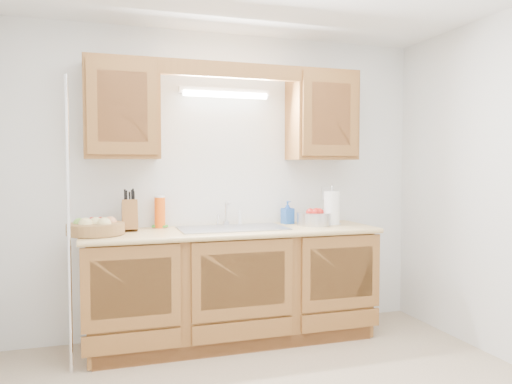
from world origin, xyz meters
name	(u,v)px	position (x,y,z in m)	size (l,w,h in m)	color
room	(288,192)	(0.00, 0.00, 1.25)	(3.52, 3.50, 2.50)	tan
base_cabinets	(233,286)	(0.00, 1.20, 0.44)	(2.20, 0.60, 0.86)	brown
countertop	(233,231)	(0.00, 1.19, 0.88)	(2.30, 0.63, 0.04)	#E3BA77
upper_cabinet_left	(122,109)	(-0.83, 1.33, 1.83)	(0.55, 0.33, 0.75)	brown
upper_cabinet_right	(322,116)	(0.83, 1.33, 1.83)	(0.55, 0.33, 0.75)	brown
valance	(232,70)	(0.00, 1.19, 2.14)	(2.20, 0.05, 0.12)	brown
fluorescent_fixture	(225,93)	(0.00, 1.42, 2.00)	(0.76, 0.08, 0.08)	white
sink	(232,238)	(0.00, 1.21, 0.83)	(0.84, 0.46, 0.36)	#9E9EA3
wire_shelf_pole	(69,225)	(-1.20, 0.94, 1.00)	(0.03, 0.03, 2.00)	silver
outlet_plate	(326,193)	(0.95, 1.49, 1.15)	(0.08, 0.01, 0.12)	white
fruit_basket	(96,227)	(-1.03, 1.16, 0.96)	(0.53, 0.53, 0.13)	olive
knife_block	(130,215)	(-0.78, 1.32, 1.02)	(0.12, 0.19, 0.33)	brown
orange_canister	(160,212)	(-0.54, 1.43, 1.03)	(0.11, 0.11, 0.26)	#F75B0D
soap_bottle	(288,212)	(0.54, 1.39, 1.00)	(0.09, 0.09, 0.20)	#2253AE
sponge	(160,227)	(-0.54, 1.43, 0.91)	(0.13, 0.11, 0.02)	#CC333F
paper_towel	(332,208)	(0.86, 1.19, 1.04)	(0.17, 0.17, 0.34)	silver
apple_bowl	(314,218)	(0.71, 1.21, 0.96)	(0.29, 0.29, 0.14)	silver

